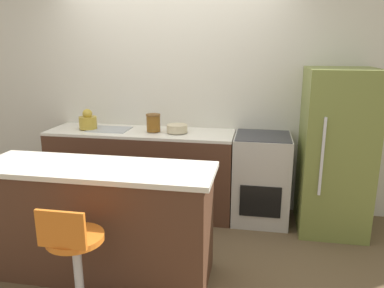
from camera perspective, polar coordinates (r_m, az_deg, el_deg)
The scene contains 10 objects.
ground_plane at distance 4.09m, azimuth -4.61°, elevation -12.00°, with size 14.00×14.00×0.00m, color brown.
wall_back at distance 4.30m, azimuth -2.78°, elevation 7.57°, with size 8.00×0.06×2.60m.
back_counter at distance 4.27m, azimuth -7.66°, elevation -4.11°, with size 2.05×0.59×0.94m.
kitchen_island at distance 3.18m, azimuth -14.03°, elevation -11.26°, with size 1.87×0.59×0.93m.
oven_range at distance 4.07m, azimuth 10.47°, elevation -5.15°, with size 0.58×0.60×0.94m.
refrigerator at distance 3.98m, azimuth 20.95°, elevation -1.08°, with size 0.65×0.73×1.63m.
stool_chair at distance 2.71m, azimuth -17.32°, elevation -16.83°, with size 0.38×0.38×0.88m.
kettle at distance 4.33m, azimuth -15.59°, elevation 3.41°, with size 0.19×0.19×0.22m.
mixing_bowl at distance 4.00m, azimuth -2.29°, elevation 2.39°, with size 0.22×0.22×0.08m.
canister_jar at distance 4.06m, azimuth -5.91°, elevation 3.25°, with size 0.15×0.15×0.19m.
Camera 1 is at (0.97, -3.52, 1.84)m, focal length 35.00 mm.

